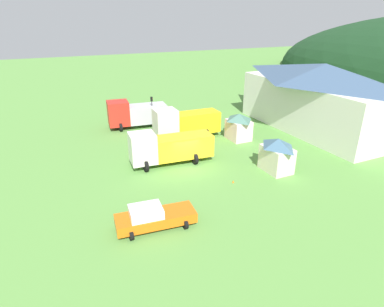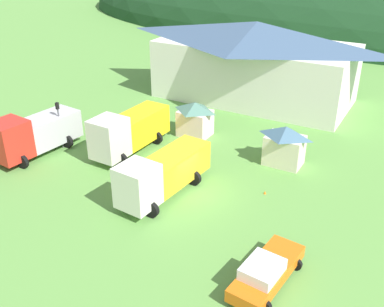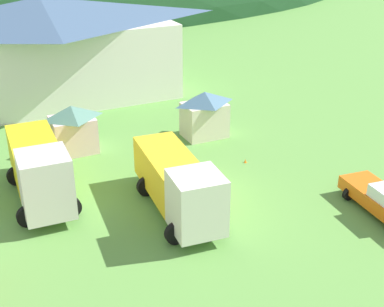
% 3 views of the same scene
% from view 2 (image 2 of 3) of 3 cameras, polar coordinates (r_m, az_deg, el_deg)
% --- Properties ---
extents(ground_plane, '(200.00, 200.00, 0.00)m').
position_cam_2_polar(ground_plane, '(31.24, 0.44, -5.02)').
color(ground_plane, '#5B9342').
extents(forested_hill_backdrop, '(124.09, 60.00, 30.57)m').
position_cam_2_polar(forested_hill_backdrop, '(95.28, 21.99, 15.08)').
color(forested_hill_backdrop, '#193D1E').
rests_on(forested_hill_backdrop, ground).
extents(depot_building, '(21.12, 10.26, 8.04)m').
position_cam_2_polar(depot_building, '(47.68, 7.98, 11.61)').
color(depot_building, white).
rests_on(depot_building, ground).
extents(play_shed_cream, '(3.04, 2.21, 3.15)m').
position_cam_2_polar(play_shed_cream, '(34.92, 11.64, 1.07)').
color(play_shed_cream, beige).
rests_on(play_shed_cream, ground).
extents(play_shed_pink, '(2.86, 2.35, 3.06)m').
position_cam_2_polar(play_shed_pink, '(39.14, 0.38, 4.47)').
color(play_shed_pink, beige).
rests_on(play_shed_pink, ground).
extents(crane_truck_red, '(3.73, 7.52, 3.53)m').
position_cam_2_polar(crane_truck_red, '(37.74, -19.50, 2.39)').
color(crane_truck_red, red).
rests_on(crane_truck_red, ground).
extents(flatbed_truck_yellow, '(3.32, 7.76, 3.64)m').
position_cam_2_polar(flatbed_truck_yellow, '(36.37, -8.10, 2.89)').
color(flatbed_truck_yellow, silver).
rests_on(flatbed_truck_yellow, ground).
extents(heavy_rig_striped, '(3.48, 8.09, 3.34)m').
position_cam_2_polar(heavy_rig_striped, '(30.19, -3.87, -2.50)').
color(heavy_rig_striped, silver).
rests_on(heavy_rig_striped, ground).
extents(service_pickup_orange, '(2.65, 5.51, 1.66)m').
position_cam_2_polar(service_pickup_orange, '(23.91, 9.36, -14.56)').
color(service_pickup_orange, orange).
rests_on(service_pickup_orange, ground).
extents(traffic_light_west, '(0.20, 0.32, 3.96)m').
position_cam_2_polar(traffic_light_west, '(38.05, -16.44, 4.06)').
color(traffic_light_west, '#4C4C51').
rests_on(traffic_light_west, ground).
extents(traffic_cone_near_pickup, '(0.36, 0.36, 0.46)m').
position_cam_2_polar(traffic_cone_near_pickup, '(31.56, 9.20, -5.05)').
color(traffic_cone_near_pickup, orange).
rests_on(traffic_cone_near_pickup, ground).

